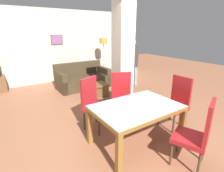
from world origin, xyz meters
TOP-DOWN VIEW (x-y plane):
  - ground_plane at (0.00, 0.00)m, footprint 18.00×18.00m
  - back_wall at (0.00, 4.83)m, footprint 7.20×0.09m
  - divider_pillar at (0.72, 1.37)m, footprint 0.41×0.40m
  - dining_table at (0.00, 0.00)m, footprint 1.46×0.99m
  - dining_chair_far_right at (0.36, 0.88)m, footprint 0.60×0.60m
  - dining_chair_near_right at (0.36, -0.91)m, footprint 0.60×0.60m
  - dining_chair_far_left at (-0.36, 0.88)m, footprint 0.60×0.60m
  - dining_chair_head_right at (1.10, 0.00)m, footprint 0.46×0.46m
  - sofa at (0.57, 3.50)m, footprint 1.76×0.94m
  - armchair at (2.22, 3.21)m, footprint 1.20×1.21m
  - coffee_table at (0.56, 2.43)m, footprint 0.65×0.54m
  - bottle at (0.41, 2.36)m, footprint 0.07×0.07m
  - floor_lamp at (1.84, 4.17)m, footprint 0.31×0.31m
  - standing_person at (1.82, 2.33)m, footprint 0.25×0.40m

SIDE VIEW (x-z plane):
  - ground_plane at x=0.00m, z-range 0.00..0.00m
  - coffee_table at x=0.56m, z-range 0.01..0.39m
  - armchair at x=2.22m, z-range -0.11..0.65m
  - sofa at x=0.57m, z-range -0.14..0.71m
  - bottle at x=0.41m, z-range 0.36..0.60m
  - dining_chair_far_right at x=0.36m, z-range 0.03..1.09m
  - dining_chair_near_right at x=0.36m, z-range 0.03..1.09m
  - dining_chair_far_left at x=-0.36m, z-range 0.03..1.09m
  - dining_chair_head_right at x=1.10m, z-range 0.03..1.09m
  - dining_table at x=0.00m, z-range 0.21..0.94m
  - standing_person at x=1.82m, z-range 0.13..1.82m
  - divider_pillar at x=0.72m, z-range 0.00..2.70m
  - back_wall at x=0.00m, z-range 0.00..2.70m
  - floor_lamp at x=1.84m, z-range 0.56..2.20m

